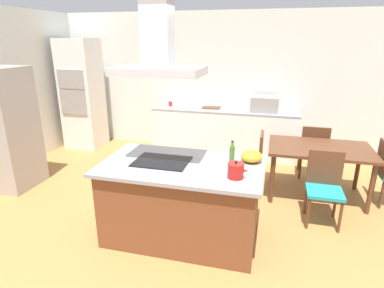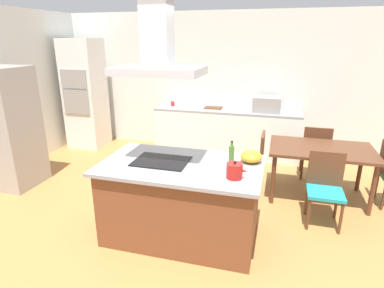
% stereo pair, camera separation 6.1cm
% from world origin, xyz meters
% --- Properties ---
extents(ground, '(16.00, 16.00, 0.00)m').
position_xyz_m(ground, '(0.00, 1.50, 0.00)').
color(ground, '#AD753D').
extents(wall_back, '(7.20, 0.10, 2.70)m').
position_xyz_m(wall_back, '(0.00, 3.25, 1.35)').
color(wall_back, silver).
rests_on(wall_back, ground).
extents(kitchen_island, '(1.77, 1.04, 0.90)m').
position_xyz_m(kitchen_island, '(0.00, 0.00, 0.45)').
color(kitchen_island, brown).
rests_on(kitchen_island, ground).
extents(cooktop, '(0.60, 0.44, 0.01)m').
position_xyz_m(cooktop, '(-0.23, 0.00, 0.91)').
color(cooktop, black).
rests_on(cooktop, kitchen_island).
extents(tea_kettle, '(0.21, 0.16, 0.18)m').
position_xyz_m(tea_kettle, '(0.61, -0.21, 0.98)').
color(tea_kettle, '#B21E19').
rests_on(tea_kettle, kitchen_island).
extents(olive_oil_bottle, '(0.06, 0.06, 0.27)m').
position_xyz_m(olive_oil_bottle, '(0.53, 0.10, 1.02)').
color(olive_oil_bottle, '#47722D').
rests_on(olive_oil_bottle, kitchen_island).
extents(mixing_bowl, '(0.24, 0.24, 0.13)m').
position_xyz_m(mixing_bowl, '(0.73, 0.25, 0.96)').
color(mixing_bowl, gold).
rests_on(mixing_bowl, kitchen_island).
extents(back_counter, '(2.77, 0.62, 0.90)m').
position_xyz_m(back_counter, '(0.02, 2.88, 0.45)').
color(back_counter, white).
rests_on(back_counter, ground).
extents(countertop_microwave, '(0.50, 0.38, 0.28)m').
position_xyz_m(countertop_microwave, '(0.76, 2.88, 1.04)').
color(countertop_microwave, '#9E9993').
rests_on(countertop_microwave, back_counter).
extents(coffee_mug_red, '(0.08, 0.08, 0.09)m').
position_xyz_m(coffee_mug_red, '(-1.09, 2.92, 0.95)').
color(coffee_mug_red, red).
rests_on(coffee_mug_red, back_counter).
extents(cutting_board, '(0.34, 0.24, 0.02)m').
position_xyz_m(cutting_board, '(-0.25, 2.93, 0.91)').
color(cutting_board, '#59331E').
rests_on(cutting_board, back_counter).
extents(wall_oven_stack, '(0.70, 0.66, 2.20)m').
position_xyz_m(wall_oven_stack, '(-2.90, 2.65, 1.10)').
color(wall_oven_stack, white).
rests_on(wall_oven_stack, ground).
extents(refrigerator, '(0.80, 0.73, 1.82)m').
position_xyz_m(refrigerator, '(-2.98, 0.63, 0.91)').
color(refrigerator, '#9E9993').
rests_on(refrigerator, ground).
extents(dining_table, '(1.40, 0.90, 0.75)m').
position_xyz_m(dining_table, '(1.61, 1.44, 0.67)').
color(dining_table, '#59331E').
rests_on(dining_table, ground).
extents(chair_facing_back_wall, '(0.42, 0.42, 0.89)m').
position_xyz_m(chair_facing_back_wall, '(1.61, 2.10, 0.51)').
color(chair_facing_back_wall, teal).
rests_on(chair_facing_back_wall, ground).
extents(chair_at_left_end, '(0.42, 0.42, 0.89)m').
position_xyz_m(chair_at_left_end, '(0.69, 1.44, 0.51)').
color(chair_at_left_end, teal).
rests_on(chair_at_left_end, ground).
extents(chair_facing_island, '(0.42, 0.42, 0.89)m').
position_xyz_m(chair_facing_island, '(1.61, 0.77, 0.51)').
color(chair_facing_island, teal).
rests_on(chair_facing_island, ground).
extents(range_hood, '(0.90, 0.55, 0.78)m').
position_xyz_m(range_hood, '(-0.23, 0.00, 2.10)').
color(range_hood, '#ADADB2').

